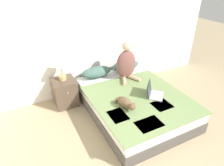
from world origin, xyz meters
TOP-DOWN VIEW (x-y plane):
  - wall_back at (0.00, 3.44)m, footprint 5.77×0.05m
  - bed at (0.33, 2.31)m, footprint 1.60×2.11m
  - pillow_near at (-0.02, 3.20)m, footprint 0.63×0.30m
  - pillow_far at (0.68, 3.20)m, footprint 0.63×0.30m
  - person_sitting at (0.49, 2.88)m, footprint 0.42×0.41m
  - cat_tabby at (-0.02, 2.00)m, footprint 0.22×0.50m
  - laptop_open at (0.60, 2.08)m, footprint 0.42×0.42m
  - nightstand at (-0.73, 3.14)m, footprint 0.43×0.48m
  - table_lamp at (-0.73, 3.17)m, footprint 0.25×0.25m

SIDE VIEW (x-z plane):
  - bed at x=0.33m, z-range 0.00..0.41m
  - nightstand at x=-0.73m, z-range 0.00..0.53m
  - laptop_open at x=0.60m, z-range 0.35..0.59m
  - cat_tabby at x=-0.02m, z-range 0.41..0.59m
  - pillow_near at x=-0.02m, z-range 0.42..0.63m
  - pillow_far at x=0.68m, z-range 0.42..0.63m
  - person_sitting at x=0.49m, z-range 0.35..1.13m
  - table_lamp at x=-0.73m, z-range 0.64..1.11m
  - wall_back at x=0.00m, z-range 0.00..2.55m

